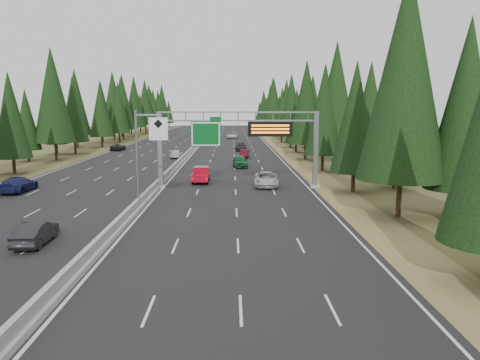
# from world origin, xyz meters

# --- Properties ---
(road) EXTENTS (32.00, 260.00, 0.08)m
(road) POSITION_xyz_m (0.00, 80.00, 0.04)
(road) COLOR black
(road) RESTS_ON ground
(shoulder_right) EXTENTS (3.60, 260.00, 0.06)m
(shoulder_right) POSITION_xyz_m (17.80, 80.00, 0.03)
(shoulder_right) COLOR olive
(shoulder_right) RESTS_ON ground
(shoulder_left) EXTENTS (3.60, 260.00, 0.06)m
(shoulder_left) POSITION_xyz_m (-17.80, 80.00, 0.03)
(shoulder_left) COLOR #454420
(shoulder_left) RESTS_ON ground
(median_barrier) EXTENTS (0.70, 260.00, 0.85)m
(median_barrier) POSITION_xyz_m (0.00, 80.00, 0.41)
(median_barrier) COLOR gray
(median_barrier) RESTS_ON road
(sign_gantry) EXTENTS (16.75, 0.98, 7.80)m
(sign_gantry) POSITION_xyz_m (8.92, 34.88, 5.27)
(sign_gantry) COLOR slate
(sign_gantry) RESTS_ON road
(hov_sign_pole) EXTENTS (2.80, 0.50, 8.00)m
(hov_sign_pole) POSITION_xyz_m (0.58, 24.97, 4.72)
(hov_sign_pole) COLOR slate
(hov_sign_pole) RESTS_ON road
(tree_row_right) EXTENTS (11.08, 243.21, 18.70)m
(tree_row_right) POSITION_xyz_m (22.23, 72.59, 8.96)
(tree_row_right) COLOR black
(tree_row_right) RESTS_ON ground
(tree_row_left) EXTENTS (11.49, 242.66, 18.64)m
(tree_row_left) POSITION_xyz_m (-22.03, 70.93, 9.34)
(tree_row_left) COLOR black
(tree_row_left) RESTS_ON ground
(silver_minivan) EXTENTS (2.79, 5.50, 1.49)m
(silver_minivan) POSITION_xyz_m (11.23, 35.94, 0.82)
(silver_minivan) COLOR #B7B6BC
(silver_minivan) RESTS_ON road
(red_pickup) EXTENTS (1.79, 5.01, 1.63)m
(red_pickup) POSITION_xyz_m (4.20, 39.18, 0.98)
(red_pickup) COLOR black
(red_pickup) RESTS_ON road
(car_ahead_green) EXTENTS (2.18, 4.84, 1.61)m
(car_ahead_green) POSITION_xyz_m (8.78, 52.14, 0.89)
(car_ahead_green) COLOR #13552F
(car_ahead_green) RESTS_ON road
(car_ahead_dkred) EXTENTS (1.77, 4.20, 1.35)m
(car_ahead_dkred) POSITION_xyz_m (9.68, 64.61, 0.75)
(car_ahead_dkred) COLOR #4C0A17
(car_ahead_dkred) RESTS_ON road
(car_ahead_dkgrey) EXTENTS (2.29, 5.35, 1.53)m
(car_ahead_dkgrey) POSITION_xyz_m (9.37, 76.89, 0.85)
(car_ahead_dkgrey) COLOR black
(car_ahead_dkgrey) RESTS_ON road
(car_ahead_white) EXTENTS (3.21, 6.08, 1.63)m
(car_ahead_white) POSITION_xyz_m (7.75, 114.84, 0.89)
(car_ahead_white) COLOR silver
(car_ahead_white) RESTS_ON road
(car_ahead_far) EXTENTS (1.99, 4.48, 1.50)m
(car_ahead_far) POSITION_xyz_m (2.25, 140.68, 0.83)
(car_ahead_far) COLOR black
(car_ahead_far) RESTS_ON road
(car_onc_near) EXTENTS (1.63, 4.32, 1.41)m
(car_onc_near) POSITION_xyz_m (-4.21, 15.00, 0.78)
(car_onc_near) COLOR black
(car_onc_near) RESTS_ON road
(car_onc_blue) EXTENTS (2.17, 5.26, 1.52)m
(car_onc_blue) POSITION_xyz_m (-13.29, 32.95, 0.84)
(car_onc_blue) COLOR #171C52
(car_onc_blue) RESTS_ON road
(car_onc_white) EXTENTS (2.01, 4.31, 1.43)m
(car_onc_white) POSITION_xyz_m (-1.50, 64.20, 0.79)
(car_onc_white) COLOR silver
(car_onc_white) RESTS_ON road
(car_onc_far) EXTENTS (2.23, 4.77, 1.32)m
(car_onc_far) POSITION_xyz_m (-14.50, 78.39, 0.74)
(car_onc_far) COLOR #232326
(car_onc_far) RESTS_ON road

